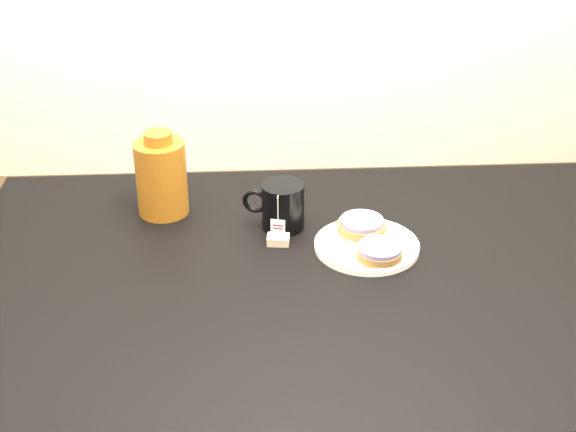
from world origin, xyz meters
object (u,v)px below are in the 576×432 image
(bagel_back, at_px, (362,225))
(mug, at_px, (282,206))
(bagel_front, at_px, (379,252))
(bagel_package, at_px, (161,176))
(table, at_px, (314,306))
(teabag_pouch, at_px, (278,240))
(plate, at_px, (367,245))

(bagel_back, distance_m, mug, 0.17)
(bagel_front, xyz_separation_m, mug, (-0.18, 0.15, 0.03))
(bagel_front, distance_m, bagel_package, 0.50)
(bagel_package, bearing_deg, mug, -17.55)
(mug, distance_m, bagel_package, 0.27)
(table, height_order, teabag_pouch, teabag_pouch)
(table, relative_size, bagel_back, 12.27)
(bagel_front, relative_size, bagel_package, 0.49)
(bagel_back, bearing_deg, teabag_pouch, -172.44)
(mug, bearing_deg, bagel_front, -24.56)
(bagel_back, xyz_separation_m, bagel_package, (-0.42, 0.13, 0.06))
(bagel_front, relative_size, mug, 0.65)
(bagel_back, relative_size, mug, 0.81)
(table, xyz_separation_m, plate, (0.11, 0.08, 0.09))
(bagel_front, bearing_deg, bagel_back, 100.65)
(bagel_back, bearing_deg, table, -129.43)
(bagel_back, distance_m, bagel_package, 0.44)
(mug, bearing_deg, bagel_back, -0.49)
(mug, height_order, teabag_pouch, mug)
(table, distance_m, teabag_pouch, 0.16)
(bagel_back, distance_m, teabag_pouch, 0.18)
(bagel_back, height_order, bagel_front, same)
(bagel_back, height_order, teabag_pouch, bagel_back)
(mug, relative_size, teabag_pouch, 3.15)
(bagel_back, relative_size, teabag_pouch, 2.54)
(bagel_back, height_order, mug, mug)
(bagel_front, xyz_separation_m, bagel_package, (-0.44, 0.23, 0.06))
(mug, bearing_deg, plate, -15.07)
(table, bearing_deg, teabag_pouch, 121.70)
(plate, xyz_separation_m, teabag_pouch, (-0.18, 0.03, 0.00))
(plate, bearing_deg, table, -144.58)
(plate, height_order, bagel_front, bagel_front)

